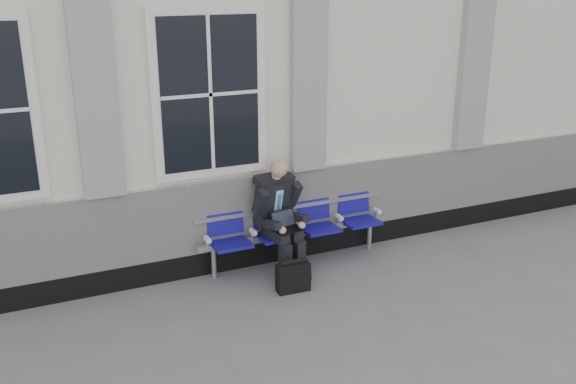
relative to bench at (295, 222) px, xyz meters
name	(u,v)px	position (x,y,z in m)	size (l,w,h in m)	color
ground	(227,335)	(-1.38, -1.32, -0.55)	(70.00, 70.00, 0.00)	slate
station_building	(140,73)	(-1.39, 2.15, 1.67)	(14.40, 4.40, 4.49)	silver
bench	(295,222)	(0.00, 0.00, 0.00)	(2.60, 0.47, 0.91)	#9EA0A3
businessman	(279,212)	(-0.28, -0.13, 0.23)	(0.62, 0.84, 1.45)	black
briefcase	(293,276)	(-0.35, -0.72, -0.37)	(0.40, 0.19, 0.40)	black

